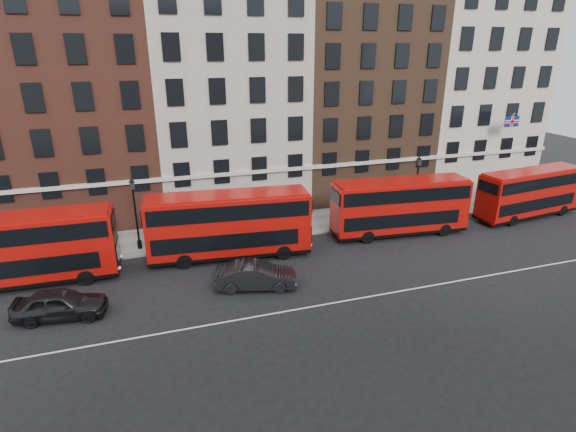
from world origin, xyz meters
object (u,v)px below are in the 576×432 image
object	(u,v)px
bus_c	(400,206)
bus_d	(529,192)
traffic_light	(524,182)
bus_a	(21,248)
car_front	(256,276)
car_rear	(60,304)
bus_b	(229,224)

from	to	relation	value
bus_c	bus_d	distance (m)	12.75
bus_c	traffic_light	size ratio (longest dim) A/B	3.33
bus_a	car_front	world-z (taller)	bus_a
bus_d	car_rear	distance (m)	36.93
car_rear	traffic_light	size ratio (longest dim) A/B	1.49
bus_c	car_front	bearing A→B (deg)	-154.15
car_front	traffic_light	distance (m)	27.87
bus_a	bus_b	world-z (taller)	bus_b
bus_b	bus_c	distance (m)	13.52
bus_d	car_rear	bearing A→B (deg)	-179.12
bus_a	car_front	bearing A→B (deg)	-18.11
bus_a	bus_b	distance (m)	12.91
bus_a	traffic_light	bearing A→B (deg)	4.42
car_rear	bus_c	bearing A→B (deg)	-71.51
bus_b	car_front	distance (m)	5.18
bus_b	traffic_light	bearing A→B (deg)	10.00
bus_c	car_front	world-z (taller)	bus_c
bus_c	bus_d	bearing A→B (deg)	5.12
car_rear	car_front	bearing A→B (deg)	-83.31
bus_b	bus_c	xyz separation A→B (m)	(13.52, -0.00, -0.12)
bus_b	car_rear	xyz separation A→B (m)	(-10.33, -4.72, -1.70)
bus_a	bus_b	size ratio (longest dim) A/B	0.97
bus_b	car_rear	size ratio (longest dim) A/B	2.34
bus_d	traffic_light	distance (m)	2.55
bus_a	bus_d	size ratio (longest dim) A/B	1.07
bus_d	car_rear	xyz separation A→B (m)	(-36.60, -4.71, -1.45)
bus_c	bus_b	bearing A→B (deg)	-174.85
bus_a	car_rear	world-z (taller)	bus_a
car_front	traffic_light	bearing A→B (deg)	-60.90
car_rear	traffic_light	xyz separation A→B (m)	(37.99, 6.84, 1.61)
car_rear	traffic_light	distance (m)	38.64
bus_c	bus_d	size ratio (longest dim) A/B	1.06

